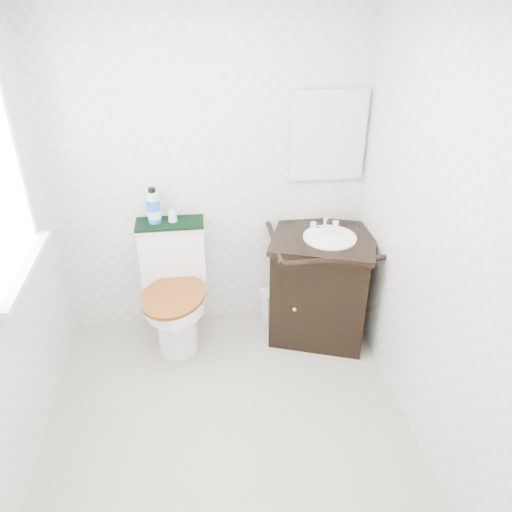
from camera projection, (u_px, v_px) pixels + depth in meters
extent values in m
plane|color=#A29B83|center=(228.00, 432.00, 3.01)|extent=(2.40, 2.40, 0.00)
plane|color=silver|center=(210.00, 175.00, 3.45)|extent=(2.40, 0.00, 2.40)
plane|color=silver|center=(250.00, 476.00, 1.38)|extent=(2.40, 0.00, 2.40)
plane|color=silver|center=(437.00, 247.00, 2.54)|extent=(0.00, 2.40, 2.40)
cube|color=silver|center=(328.00, 136.00, 3.40)|extent=(0.50, 0.02, 0.60)
cylinder|color=white|center=(177.00, 324.00, 3.58)|extent=(0.29, 0.29, 0.44)
cube|color=white|center=(177.00, 305.00, 3.79)|extent=(0.29, 0.28, 0.44)
cube|color=white|center=(172.00, 254.00, 3.60)|extent=(0.46, 0.18, 0.42)
cube|color=white|center=(170.00, 226.00, 3.49)|extent=(0.48, 0.20, 0.03)
cylinder|color=white|center=(174.00, 302.00, 3.43)|extent=(0.42, 0.42, 0.08)
cylinder|color=brown|center=(174.00, 296.00, 3.41)|extent=(0.54, 0.54, 0.02)
cube|color=black|center=(320.00, 288.00, 3.68)|extent=(0.82, 0.75, 0.78)
cube|color=black|center=(324.00, 239.00, 3.48)|extent=(0.87, 0.80, 0.04)
cylinder|color=white|center=(330.00, 237.00, 3.45)|extent=(0.37, 0.37, 0.01)
ellipsoid|color=white|center=(329.00, 244.00, 3.47)|extent=(0.32, 0.32, 0.16)
cylinder|color=silver|center=(325.00, 222.00, 3.56)|extent=(0.02, 0.02, 0.10)
cube|color=silver|center=(274.00, 306.00, 3.95)|extent=(0.19, 0.16, 0.23)
cube|color=silver|center=(274.00, 292.00, 3.89)|extent=(0.21, 0.19, 0.03)
cube|color=black|center=(170.00, 223.00, 3.48)|extent=(0.47, 0.22, 0.02)
cylinder|color=blue|center=(154.00, 211.00, 3.43)|extent=(0.09, 0.09, 0.17)
cylinder|color=silver|center=(152.00, 196.00, 3.38)|extent=(0.09, 0.09, 0.06)
cylinder|color=black|center=(152.00, 190.00, 3.36)|extent=(0.05, 0.05, 0.03)
cone|color=#98DBF9|center=(173.00, 216.00, 3.47)|extent=(0.06, 0.06, 0.08)
ellipsoid|color=#1A6F80|center=(318.00, 228.00, 3.57)|extent=(0.06, 0.04, 0.02)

